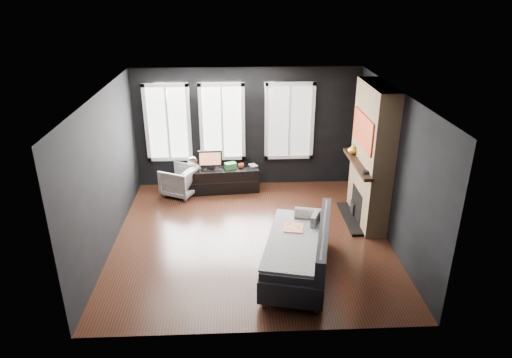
{
  "coord_description": "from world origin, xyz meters",
  "views": [
    {
      "loc": [
        -0.26,
        -7.34,
        4.36
      ],
      "look_at": [
        0.1,
        0.3,
        1.05
      ],
      "focal_mm": 32.0,
      "sensor_mm": 36.0,
      "label": 1
    }
  ],
  "objects_px": {
    "monitor": "(210,158)",
    "book": "(250,162)",
    "mug": "(241,165)",
    "mantel_vase": "(353,149)",
    "sofa": "(298,248)",
    "armchair": "(180,180)",
    "media_console": "(223,180)"
  },
  "relations": [
    {
      "from": "mantel_vase",
      "to": "mug",
      "type": "bearing_deg",
      "value": 153.99
    },
    {
      "from": "monitor",
      "to": "book",
      "type": "distance_m",
      "value": 0.9
    },
    {
      "from": "media_console",
      "to": "mantel_vase",
      "type": "distance_m",
      "value": 3.0
    },
    {
      "from": "sofa",
      "to": "media_console",
      "type": "distance_m",
      "value": 3.47
    },
    {
      "from": "sofa",
      "to": "armchair",
      "type": "distance_m",
      "value": 3.79
    },
    {
      "from": "armchair",
      "to": "mug",
      "type": "bearing_deg",
      "value": 123.86
    },
    {
      "from": "armchair",
      "to": "book",
      "type": "height_order",
      "value": "book"
    },
    {
      "from": "sofa",
      "to": "armchair",
      "type": "bearing_deg",
      "value": 138.74
    },
    {
      "from": "media_console",
      "to": "mantel_vase",
      "type": "xyz_separation_m",
      "value": [
        2.6,
        -1.05,
        1.06
      ]
    },
    {
      "from": "mug",
      "to": "book",
      "type": "bearing_deg",
      "value": 23.19
    },
    {
      "from": "media_console",
      "to": "mug",
      "type": "relative_size",
      "value": 12.39
    },
    {
      "from": "monitor",
      "to": "book",
      "type": "relative_size",
      "value": 2.63
    },
    {
      "from": "armchair",
      "to": "monitor",
      "type": "height_order",
      "value": "monitor"
    },
    {
      "from": "mug",
      "to": "mantel_vase",
      "type": "bearing_deg",
      "value": -26.01
    },
    {
      "from": "mantel_vase",
      "to": "media_console",
      "type": "bearing_deg",
      "value": 158.04
    },
    {
      "from": "sofa",
      "to": "book",
      "type": "height_order",
      "value": "sofa"
    },
    {
      "from": "monitor",
      "to": "media_console",
      "type": "bearing_deg",
      "value": -2.97
    },
    {
      "from": "mantel_vase",
      "to": "monitor",
      "type": "bearing_deg",
      "value": 159.82
    },
    {
      "from": "media_console",
      "to": "mantel_vase",
      "type": "relative_size",
      "value": 7.72
    },
    {
      "from": "monitor",
      "to": "mug",
      "type": "bearing_deg",
      "value": -0.06
    },
    {
      "from": "sofa",
      "to": "mantel_vase",
      "type": "relative_size",
      "value": 10.29
    },
    {
      "from": "media_console",
      "to": "monitor",
      "type": "xyz_separation_m",
      "value": [
        -0.27,
        0.01,
        0.51
      ]
    },
    {
      "from": "armchair",
      "to": "media_console",
      "type": "xyz_separation_m",
      "value": [
        0.95,
        0.15,
        -0.09
      ]
    },
    {
      "from": "mug",
      "to": "mantel_vase",
      "type": "relative_size",
      "value": 0.62
    },
    {
      "from": "armchair",
      "to": "mug",
      "type": "xyz_separation_m",
      "value": [
        1.36,
        0.17,
        0.25
      ]
    },
    {
      "from": "mug",
      "to": "book",
      "type": "xyz_separation_m",
      "value": [
        0.21,
        0.09,
        0.04
      ]
    },
    {
      "from": "sofa",
      "to": "book",
      "type": "bearing_deg",
      "value": 114.06
    },
    {
      "from": "sofa",
      "to": "book",
      "type": "distance_m",
      "value": 3.41
    },
    {
      "from": "monitor",
      "to": "book",
      "type": "bearing_deg",
      "value": 5.31
    },
    {
      "from": "monitor",
      "to": "mantel_vase",
      "type": "relative_size",
      "value": 2.64
    },
    {
      "from": "mantel_vase",
      "to": "book",
      "type": "bearing_deg",
      "value": 149.79
    },
    {
      "from": "sofa",
      "to": "armchair",
      "type": "xyz_separation_m",
      "value": [
        -2.2,
        3.08,
        -0.09
      ]
    }
  ]
}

